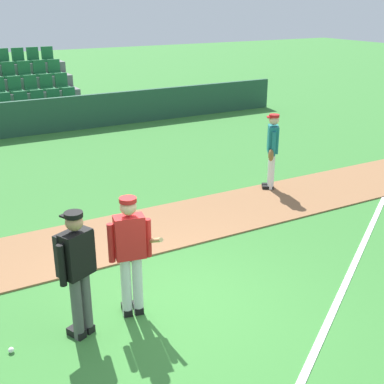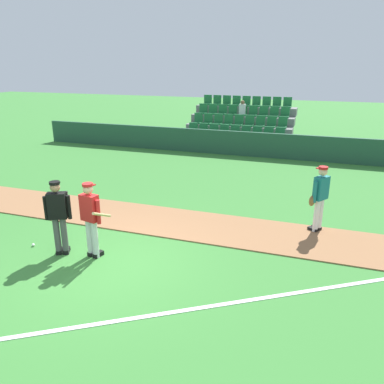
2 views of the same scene
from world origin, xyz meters
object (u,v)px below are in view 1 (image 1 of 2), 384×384
runner_teal_jersey (272,149)px  baseball (11,350)px  batter_red_jersey (131,252)px  umpire_home_plate (77,268)px

runner_teal_jersey → baseball: bearing=-154.0°
batter_red_jersey → baseball: batter_red_jersey is taller
umpire_home_plate → runner_teal_jersey: size_ratio=1.00×
runner_teal_jersey → baseball: size_ratio=23.78×
batter_red_jersey → runner_teal_jersey: (4.75, 3.09, -0.01)m
umpire_home_plate → runner_teal_jersey: (5.52, 3.20, -0.04)m
umpire_home_plate → runner_teal_jersey: same height
umpire_home_plate → baseball: bearing=175.5°
batter_red_jersey → baseball: 1.92m
umpire_home_plate → baseball: umpire_home_plate is taller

